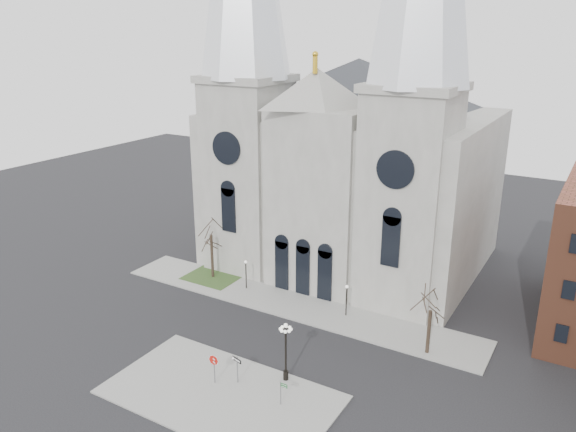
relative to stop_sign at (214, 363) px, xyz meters
The scene contains 13 objects.
ground 4.83m from the stop_sign, 112.89° to the left, with size 160.00×160.00×0.00m, color black.
sidewalk_near 2.46m from the stop_sign, 36.03° to the right, with size 18.00×10.00×0.14m, color gray.
sidewalk_far 15.28m from the stop_sign, 96.50° to the left, with size 40.00×6.00×0.14m, color gray.
grass_patch 20.57m from the stop_sign, 128.36° to the left, with size 6.00×5.00×0.18m, color #2E4C20.
cathedral 31.64m from the stop_sign, 93.65° to the left, with size 33.00×26.66×54.00m.
tree_left 20.81m from the stop_sign, 128.36° to the left, with size 3.20×3.20×7.50m.
tree_right 18.80m from the stop_sign, 44.53° to the left, with size 3.20×3.20×6.00m.
ped_lamp_left 17.38m from the stop_sign, 116.37° to the left, with size 0.32×0.32×3.26m.
ped_lamp_right 16.15m from the stop_sign, 74.62° to the left, with size 0.32×0.32×3.26m.
stop_sign is the anchor object (origin of this frame).
globe_lamp 5.88m from the stop_sign, 34.94° to the left, with size 1.39×1.39×5.11m.
one_way_sign 1.85m from the stop_sign, 32.27° to the left, with size 1.00×0.30×2.35m.
street_name_sign 6.10m from the stop_sign, ahead, with size 0.64×0.08×2.00m.
Camera 1 is at (26.40, -34.19, 27.11)m, focal length 35.00 mm.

